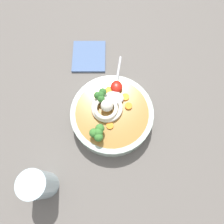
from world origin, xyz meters
The scene contains 13 objects.
table_slab centered at (0.00, 0.00, 1.44)cm, with size 134.58×134.58×2.89cm, color #5B5651.
soup_bowl centered at (2.92, 3.06, 5.84)cm, with size 25.47×25.47×5.72cm.
noodle_pile centered at (1.82, 1.52, 9.93)cm, with size 10.55×10.34×4.24cm.
soup_spoon centered at (-2.79, 4.30, 9.40)cm, with size 17.53×6.98×1.60cm.
chili_sauce_dollop centered at (-5.10, 4.99, 9.53)cm, with size 4.13×3.72×1.86cm, color #B2190F.
broccoli_floret_beside_noodles centered at (-1.86, 0.02, 10.83)cm, with size 4.50×3.87×3.56cm.
broccoli_floret_rear centered at (9.77, -1.42, 11.11)cm, with size 5.05×4.34×3.99cm.
carrot_slice_center centered at (-1.66, 7.52, 8.83)cm, with size 2.32×2.32×0.46cm, color orange.
carrot_slice_extra_b centered at (-3.98, 2.68, 8.94)cm, with size 2.92×2.92×0.67cm, color orange.
carrot_slice_near_spoon centered at (7.27, 2.15, 8.84)cm, with size 2.13×2.13×0.48cm, color orange.
carrot_slice_left centered at (1.45, 8.20, 8.92)cm, with size 2.20×2.20×0.63cm, color orange.
drinking_glass centered at (22.42, -17.51, 9.34)cm, with size 7.45×7.45×12.91cm, color silver.
folded_napkin centered at (-21.53, -3.82, 3.29)cm, with size 13.28×12.02×0.80cm, color #4C6693.
Camera 1 is at (24.52, 1.62, 66.66)cm, focal length 32.79 mm.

